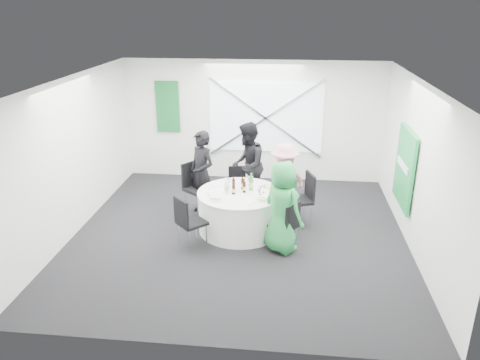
# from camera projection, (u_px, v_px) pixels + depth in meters

# --- Properties ---
(floor) EXTENTS (6.00, 6.00, 0.00)m
(floor) POSITION_uv_depth(u_px,v_px,m) (239.00, 235.00, 8.58)
(floor) COLOR black
(floor) RESTS_ON ground
(ceiling) EXTENTS (6.00, 6.00, 0.00)m
(ceiling) POSITION_uv_depth(u_px,v_px,m) (239.00, 81.00, 7.58)
(ceiling) COLOR white
(ceiling) RESTS_ON wall_back
(wall_back) EXTENTS (6.00, 0.00, 6.00)m
(wall_back) POSITION_uv_depth(u_px,v_px,m) (253.00, 121.00, 10.86)
(wall_back) COLOR white
(wall_back) RESTS_ON floor
(wall_front) EXTENTS (6.00, 0.00, 6.00)m
(wall_front) POSITION_uv_depth(u_px,v_px,m) (210.00, 248.00, 5.29)
(wall_front) COLOR white
(wall_front) RESTS_ON floor
(wall_left) EXTENTS (0.00, 6.00, 6.00)m
(wall_left) POSITION_uv_depth(u_px,v_px,m) (73.00, 157.00, 8.38)
(wall_left) COLOR white
(wall_left) RESTS_ON floor
(wall_right) EXTENTS (0.00, 6.00, 6.00)m
(wall_right) POSITION_uv_depth(u_px,v_px,m) (418.00, 169.00, 7.78)
(wall_right) COLOR white
(wall_right) RESTS_ON floor
(window_panel) EXTENTS (2.60, 0.03, 1.60)m
(window_panel) POSITION_uv_depth(u_px,v_px,m) (266.00, 118.00, 10.76)
(window_panel) COLOR silver
(window_panel) RESTS_ON wall_back
(window_brace_a) EXTENTS (2.63, 0.05, 1.84)m
(window_brace_a) POSITION_uv_depth(u_px,v_px,m) (266.00, 118.00, 10.72)
(window_brace_a) COLOR silver
(window_brace_a) RESTS_ON window_panel
(window_brace_b) EXTENTS (2.63, 0.05, 1.84)m
(window_brace_b) POSITION_uv_depth(u_px,v_px,m) (266.00, 118.00, 10.72)
(window_brace_b) COLOR silver
(window_brace_b) RESTS_ON window_panel
(green_banner) EXTENTS (0.55, 0.04, 1.20)m
(green_banner) POSITION_uv_depth(u_px,v_px,m) (168.00, 107.00, 10.91)
(green_banner) COLOR #146731
(green_banner) RESTS_ON wall_back
(green_sign) EXTENTS (0.05, 1.20, 1.40)m
(green_sign) POSITION_uv_depth(u_px,v_px,m) (405.00, 168.00, 8.41)
(green_sign) COLOR #1A903F
(green_sign) RESTS_ON wall_right
(banquet_table) EXTENTS (1.56, 1.56, 0.76)m
(banquet_table) POSITION_uv_depth(u_px,v_px,m) (240.00, 211.00, 8.63)
(banquet_table) COLOR white
(banquet_table) RESTS_ON floor
(chair_back) EXTENTS (0.43, 0.44, 0.82)m
(chair_back) POSITION_uv_depth(u_px,v_px,m) (237.00, 184.00, 9.67)
(chair_back) COLOR black
(chair_back) RESTS_ON floor
(chair_back_left) EXTENTS (0.65, 0.65, 1.02)m
(chair_back_left) POSITION_uv_depth(u_px,v_px,m) (195.00, 183.00, 9.35)
(chair_back_left) COLOR black
(chair_back_left) RESTS_ON floor
(chair_back_right) EXTENTS (0.59, 0.58, 1.01)m
(chair_back_right) POSITION_uv_depth(u_px,v_px,m) (303.00, 195.00, 8.81)
(chair_back_right) COLOR black
(chair_back_right) RESTS_ON floor
(chair_front_right) EXTENTS (0.56, 0.56, 0.87)m
(chair_front_right) POSITION_uv_depth(u_px,v_px,m) (287.00, 222.00, 7.90)
(chair_front_right) COLOR black
(chair_front_right) RESTS_ON floor
(chair_front_left) EXTENTS (0.61, 0.61, 0.95)m
(chair_front_left) POSITION_uv_depth(u_px,v_px,m) (187.00, 219.00, 7.92)
(chair_front_left) COLOR black
(chair_front_left) RESTS_ON floor
(person_man_back_left) EXTENTS (0.73, 0.71, 1.69)m
(person_man_back_left) POSITION_uv_depth(u_px,v_px,m) (202.00, 173.00, 9.18)
(person_man_back_left) COLOR black
(person_man_back_left) RESTS_ON floor
(person_man_back) EXTENTS (0.49, 0.87, 1.76)m
(person_man_back) POSITION_uv_depth(u_px,v_px,m) (247.00, 165.00, 9.53)
(person_man_back) COLOR black
(person_man_back) RESTS_ON floor
(person_woman_pink) EXTENTS (1.05, 0.97, 1.52)m
(person_woman_pink) POSITION_uv_depth(u_px,v_px,m) (284.00, 181.00, 9.00)
(person_woman_pink) COLOR pink
(person_woman_pink) RESTS_ON floor
(person_woman_green) EXTENTS (0.93, 0.90, 1.60)m
(person_woman_green) POSITION_uv_depth(u_px,v_px,m) (282.00, 207.00, 7.78)
(person_woman_green) COLOR green
(person_woman_green) RESTS_ON floor
(plate_back) EXTENTS (0.26, 0.26, 0.01)m
(plate_back) POSITION_uv_depth(u_px,v_px,m) (239.00, 182.00, 8.98)
(plate_back) COLOR white
(plate_back) RESTS_ON banquet_table
(plate_back_left) EXTENTS (0.29, 0.29, 0.01)m
(plate_back_left) POSITION_uv_depth(u_px,v_px,m) (217.00, 184.00, 8.84)
(plate_back_left) COLOR white
(plate_back_left) RESTS_ON banquet_table
(plate_back_right) EXTENTS (0.27, 0.27, 0.04)m
(plate_back_right) POSITION_uv_depth(u_px,v_px,m) (269.00, 187.00, 8.68)
(plate_back_right) COLOR white
(plate_back_right) RESTS_ON banquet_table
(plate_front_right) EXTENTS (0.26, 0.26, 0.04)m
(plate_front_right) POSITION_uv_depth(u_px,v_px,m) (262.00, 199.00, 8.15)
(plate_front_right) COLOR white
(plate_front_right) RESTS_ON banquet_table
(plate_front_left) EXTENTS (0.28, 0.28, 0.01)m
(plate_front_left) POSITION_uv_depth(u_px,v_px,m) (216.00, 199.00, 8.17)
(plate_front_left) COLOR white
(plate_front_left) RESTS_ON banquet_table
(napkin) EXTENTS (0.19, 0.13, 0.05)m
(napkin) POSITION_uv_depth(u_px,v_px,m) (216.00, 198.00, 8.15)
(napkin) COLOR white
(napkin) RESTS_ON plate_front_left
(beer_bottle_a) EXTENTS (0.06, 0.06, 0.28)m
(beer_bottle_a) POSITION_uv_depth(u_px,v_px,m) (234.00, 185.00, 8.54)
(beer_bottle_a) COLOR #361709
(beer_bottle_a) RESTS_ON banquet_table
(beer_bottle_b) EXTENTS (0.06, 0.06, 0.26)m
(beer_bottle_b) POSITION_uv_depth(u_px,v_px,m) (243.00, 184.00, 8.61)
(beer_bottle_b) COLOR #361709
(beer_bottle_b) RESTS_ON banquet_table
(beer_bottle_c) EXTENTS (0.06, 0.06, 0.25)m
(beer_bottle_c) POSITION_uv_depth(u_px,v_px,m) (244.00, 187.00, 8.46)
(beer_bottle_c) COLOR #361709
(beer_bottle_c) RESTS_ON banquet_table
(beer_bottle_d) EXTENTS (0.06, 0.06, 0.24)m
(beer_bottle_d) POSITION_uv_depth(u_px,v_px,m) (234.00, 189.00, 8.38)
(beer_bottle_d) COLOR #361709
(beer_bottle_d) RESTS_ON banquet_table
(green_water_bottle) EXTENTS (0.08, 0.08, 0.33)m
(green_water_bottle) POSITION_uv_depth(u_px,v_px,m) (251.00, 183.00, 8.55)
(green_water_bottle) COLOR green
(green_water_bottle) RESTS_ON banquet_table
(clear_water_bottle) EXTENTS (0.08, 0.08, 0.29)m
(clear_water_bottle) POSITION_uv_depth(u_px,v_px,m) (226.00, 187.00, 8.44)
(clear_water_bottle) COLOR white
(clear_water_bottle) RESTS_ON banquet_table
(wine_glass_a) EXTENTS (0.07, 0.07, 0.17)m
(wine_glass_a) POSITION_uv_depth(u_px,v_px,m) (260.00, 188.00, 8.35)
(wine_glass_a) COLOR white
(wine_glass_a) RESTS_ON banquet_table
(wine_glass_b) EXTENTS (0.07, 0.07, 0.17)m
(wine_glass_b) POSITION_uv_depth(u_px,v_px,m) (229.00, 181.00, 8.70)
(wine_glass_b) COLOR white
(wine_glass_b) RESTS_ON banquet_table
(wine_glass_c) EXTENTS (0.07, 0.07, 0.17)m
(wine_glass_c) POSITION_uv_depth(u_px,v_px,m) (249.00, 179.00, 8.78)
(wine_glass_c) COLOR white
(wine_glass_c) RESTS_ON banquet_table
(wine_glass_d) EXTENTS (0.07, 0.07, 0.17)m
(wine_glass_d) POSITION_uv_depth(u_px,v_px,m) (264.00, 186.00, 8.43)
(wine_glass_d) COLOR white
(wine_glass_d) RESTS_ON banquet_table
(wine_glass_e) EXTENTS (0.07, 0.07, 0.17)m
(wine_glass_e) POSITION_uv_depth(u_px,v_px,m) (259.00, 191.00, 8.22)
(wine_glass_e) COLOR white
(wine_glass_e) RESTS_ON banquet_table
(fork_a) EXTENTS (0.10, 0.13, 0.01)m
(fork_a) POSITION_uv_depth(u_px,v_px,m) (271.00, 190.00, 8.60)
(fork_a) COLOR silver
(fork_a) RESTS_ON banquet_table
(knife_a) EXTENTS (0.09, 0.14, 0.01)m
(knife_a) POSITION_uv_depth(u_px,v_px,m) (263.00, 184.00, 8.85)
(knife_a) COLOR silver
(knife_a) RESTS_ON banquet_table
(fork_b) EXTENTS (0.10, 0.13, 0.01)m
(fork_b) POSITION_uv_depth(u_px,v_px,m) (209.00, 195.00, 8.37)
(fork_b) COLOR silver
(fork_b) RESTS_ON banquet_table
(knife_b) EXTENTS (0.11, 0.12, 0.01)m
(knife_b) POSITION_uv_depth(u_px,v_px,m) (221.00, 203.00, 8.05)
(knife_b) COLOR silver
(knife_b) RESTS_ON banquet_table
(fork_c) EXTENTS (0.10, 0.13, 0.01)m
(fork_c) POSITION_uv_depth(u_px,v_px,m) (225.00, 182.00, 8.95)
(fork_c) COLOR silver
(fork_c) RESTS_ON banquet_table
(knife_c) EXTENTS (0.09, 0.14, 0.01)m
(knife_c) POSITION_uv_depth(u_px,v_px,m) (211.00, 188.00, 8.67)
(knife_c) COLOR silver
(knife_c) RESTS_ON banquet_table
(fork_d) EXTENTS (0.12, 0.12, 0.01)m
(fork_d) POSITION_uv_depth(u_px,v_px,m) (252.00, 204.00, 7.99)
(fork_d) COLOR silver
(fork_d) RESTS_ON banquet_table
(knife_d) EXTENTS (0.11, 0.13, 0.01)m
(knife_d) POSITION_uv_depth(u_px,v_px,m) (269.00, 198.00, 8.24)
(knife_d) COLOR silver
(knife_d) RESTS_ON banquet_table
(fork_e) EXTENTS (0.15, 0.02, 0.01)m
(fork_e) POSITION_uv_depth(u_px,v_px,m) (250.00, 181.00, 9.00)
(fork_e) COLOR silver
(fork_e) RESTS_ON banquet_table
(knife_e) EXTENTS (0.15, 0.02, 0.01)m
(knife_e) POSITION_uv_depth(u_px,v_px,m) (234.00, 181.00, 9.02)
(knife_e) COLOR silver
(knife_e) RESTS_ON banquet_table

